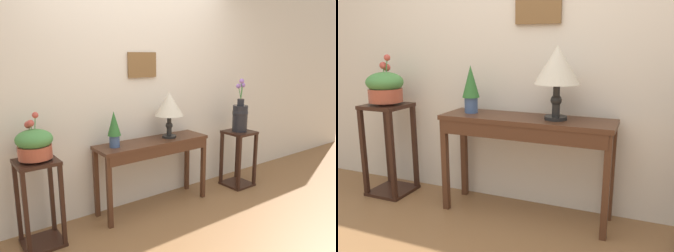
# 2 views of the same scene
# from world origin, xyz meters

# --- Properties ---
(back_wall_with_art) EXTENTS (9.00, 0.13, 2.80)m
(back_wall_with_art) POSITION_xyz_m (0.00, 1.34, 1.40)
(back_wall_with_art) COLOR beige
(back_wall_with_art) RESTS_ON ground
(console_table) EXTENTS (1.27, 0.36, 0.76)m
(console_table) POSITION_xyz_m (0.08, 1.05, 0.65)
(console_table) COLOR #472819
(console_table) RESTS_ON ground
(table_lamp) EXTENTS (0.32, 0.32, 0.51)m
(table_lamp) POSITION_xyz_m (0.30, 1.07, 1.12)
(table_lamp) COLOR black
(table_lamp) RESTS_ON console_table
(potted_plant_on_console) EXTENTS (0.13, 0.13, 0.36)m
(potted_plant_on_console) POSITION_xyz_m (-0.37, 1.08, 0.96)
(potted_plant_on_console) COLOR #3D5684
(potted_plant_on_console) RESTS_ON console_table
(pedestal_stand_left) EXTENTS (0.34, 0.34, 0.79)m
(pedestal_stand_left) POSITION_xyz_m (-1.14, 1.02, 0.39)
(pedestal_stand_left) COLOR black
(pedestal_stand_left) RESTS_ON ground
(planter_bowl_wide_left) EXTENTS (0.30, 0.30, 0.41)m
(planter_bowl_wide_left) POSITION_xyz_m (-1.14, 1.02, 0.93)
(planter_bowl_wide_left) COLOR #9E4733
(planter_bowl_wide_left) RESTS_ON pedestal_stand_left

